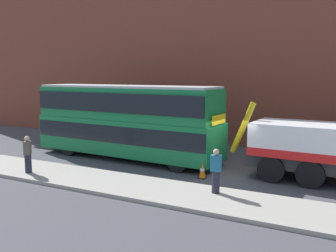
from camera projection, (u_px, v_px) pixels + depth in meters
The scene contains 7 objects.
ground_plane at pixel (233, 173), 17.38m from camera, with size 120.00×120.00×0.00m, color #424247.
near_kerb at pixel (200, 197), 13.67m from camera, with size 60.00×2.80×0.15m, color gray.
building_facade at pixel (271, 18), 22.42m from camera, with size 60.00×1.50×16.00m.
double_decker_bus at pixel (126, 119), 20.10m from camera, with size 11.15×3.18×4.06m.
pedestrian_onlooker at pixel (28, 155), 16.77m from camera, with size 0.43×0.48×1.71m.
pedestrian_bystander at pixel (216, 172), 13.88m from camera, with size 0.43×0.33×1.71m.
traffic_cone_near_bus at pixel (202, 171), 16.44m from camera, with size 0.36×0.36×0.72m.
Camera 1 is at (5.02, -16.44, 4.61)m, focal length 39.13 mm.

